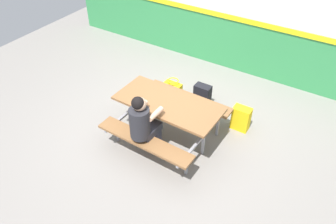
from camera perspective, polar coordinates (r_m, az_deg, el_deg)
ground_plane at (r=5.64m, az=-1.37°, el=-3.87°), size 10.00×10.00×0.02m
accent_backdrop at (r=6.99m, az=11.00°, el=16.72°), size 8.00×0.14×2.60m
picnic_table_main at (r=5.19m, az=-0.00°, el=0.19°), size 1.69×1.58×0.74m
student_nearer at (r=4.79m, az=-4.32°, el=-1.79°), size 0.37×0.53×1.21m
backpack_dark at (r=5.74m, az=12.53°, el=-1.08°), size 0.30×0.22×0.44m
tote_bag_bright at (r=6.29m, az=0.86°, el=3.72°), size 0.34×0.21×0.43m
satchel_spare at (r=6.15m, az=5.98°, el=2.83°), size 0.30×0.22×0.44m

